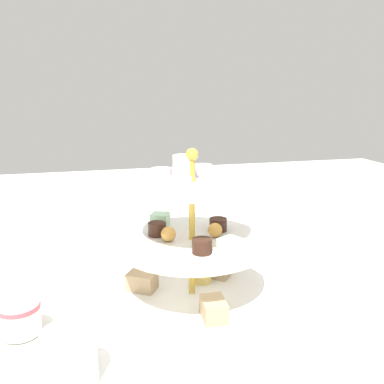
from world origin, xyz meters
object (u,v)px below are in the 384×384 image
object	(u,v)px
water_glass_tall_right	(181,221)
butter_knife_right	(46,269)
tiered_serving_stand	(192,252)
butter_knife_left	(348,276)
water_glass_short_left	(70,358)
teacup_with_saucer	(20,321)

from	to	relation	value
water_glass_tall_right	butter_knife_right	bearing A→B (deg)	104.79
tiered_serving_stand	butter_knife_right	distance (m)	0.32
water_glass_tall_right	butter_knife_left	xyz separation A→B (m)	(-0.24, -0.27, -0.05)
water_glass_short_left	butter_knife_left	bearing A→B (deg)	-70.46
tiered_serving_stand	butter_knife_left	size ratio (longest dim) A/B	1.75
water_glass_short_left	teacup_with_saucer	xyz separation A→B (m)	(0.12, 0.07, -0.01)
water_glass_short_left	teacup_with_saucer	distance (m)	0.14
teacup_with_saucer	butter_knife_right	world-z (taller)	teacup_with_saucer
butter_knife_left	butter_knife_right	size ratio (longest dim) A/B	1.00
water_glass_tall_right	butter_knife_left	size ratio (longest dim) A/B	0.66
butter_knife_left	butter_knife_right	bearing A→B (deg)	73.97
tiered_serving_stand	water_glass_tall_right	bearing A→B (deg)	-8.44
water_glass_tall_right	butter_knife_left	distance (m)	0.37
water_glass_short_left	butter_knife_left	distance (m)	0.53
water_glass_short_left	butter_knife_right	world-z (taller)	water_glass_short_left
tiered_serving_stand	butter_knife_left	world-z (taller)	tiered_serving_stand
teacup_with_saucer	butter_knife_left	xyz separation A→B (m)	(0.06, -0.57, -0.02)
water_glass_short_left	butter_knife_left	world-z (taller)	water_glass_short_left
water_glass_tall_right	water_glass_short_left	distance (m)	0.48
tiered_serving_stand	butter_knife_left	distance (m)	0.32
butter_knife_right	teacup_with_saucer	bearing A→B (deg)	31.41
water_glass_short_left	water_glass_tall_right	bearing A→B (deg)	-28.48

